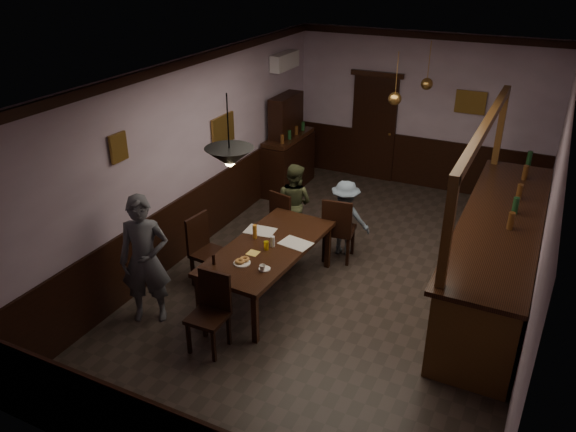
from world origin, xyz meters
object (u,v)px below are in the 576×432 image
Objects in this scene: chair_far_right at (338,227)px; soda_can at (266,245)px; chair_side at (205,247)px; dining_table at (268,250)px; person_standing at (145,260)px; pendant_iron at (230,157)px; sideboard at (288,152)px; pendant_brass_far at (427,84)px; chair_near at (211,308)px; person_seated_left at (294,203)px; person_seated_right at (345,218)px; pendant_brass_mid at (395,99)px; bar_counter at (497,254)px; chair_far_left at (285,217)px; coffee_cup at (262,268)px.

chair_far_right is 1.46m from soda_can.
dining_table is at bearing -75.12° from chair_side.
pendant_iron reaches higher than person_standing.
pendant_brass_far is (2.51, 0.18, 1.55)m from sideboard.
chair_near is 4.97m from sideboard.
person_seated_left is 1.09× the size of person_seated_right.
pendant_brass_far is at bearing -111.73° from chair_far_right.
pendant_iron reaches higher than chair_far_right.
pendant_brass_mid reaches higher than sideboard.
sideboard reaches higher than chair_near.
pendant_iron is (-2.85, -2.17, 1.66)m from bar_counter.
bar_counter is (2.27, 0.14, 0.04)m from chair_far_right.
sideboard is (-1.93, 1.95, 0.14)m from person_seated_right.
person_standing reaches higher than person_seated_left.
person_seated_right is (0.93, 0.23, 0.08)m from chair_far_left.
chair_far_left is 1.54m from chair_side.
sideboard is (-1.64, 4.08, -0.05)m from coffee_cup.
chair_far_left reaches higher than dining_table.
chair_far_left is 12.03× the size of coffee_cup.
chair_far_right is 0.56× the size of sideboard.
chair_near is 5.40m from pendant_brass_far.
person_standing is 2.14× the size of pendant_brass_far.
person_seated_right is at bearing 176.29° from bar_counter.
person_standing is 0.40× the size of bar_counter.
person_standing is at bearing -119.09° from pendant_brass_mid.
sideboard is (-0.46, 3.61, 0.18)m from chair_side.
dining_table is 1.35m from chair_far_right.
pendant_brass_far is (2.05, 3.80, 1.73)m from chair_side.
pendant_brass_mid is (0.89, 2.56, 1.49)m from soda_can.
dining_table is 1.36m from chair_far_left.
pendant_brass_far reaches higher than dining_table.
chair_side is at bearing 34.76° from chair_far_right.
pendant_brass_mid is (0.38, 0.93, 1.69)m from person_seated_right.
coffee_cup is 0.10× the size of pendant_brass_mid.
chair_far_right is 2.96m from sideboard.
chair_far_left is at bearing -14.71° from chair_side.
soda_can is 0.14× the size of pendant_iron.
chair_far_left is 0.79× the size of person_seated_right.
bar_counter reaches higher than chair_side.
coffee_cup is at bearing -68.08° from sideboard.
chair_far_right is (0.93, -0.06, 0.05)m from chair_far_left.
person_seated_right reaches higher than soda_can.
sideboard is (-1.01, 2.17, 0.22)m from chair_far_left.
soda_can is 3.85m from sideboard.
bar_counter reaches higher than sideboard.
person_seated_left is 0.71× the size of sideboard.
chair_near is at bearing 102.39° from person_seated_left.
chair_side is 1.28× the size of pendant_brass_far.
person_standing reaches higher than soda_can.
dining_table is 1.61m from person_seated_left.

